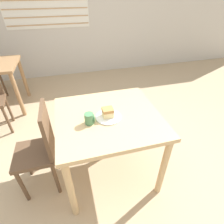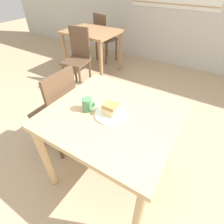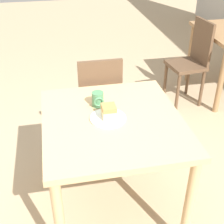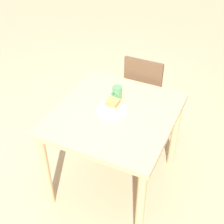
{
  "view_description": "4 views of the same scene",
  "coord_description": "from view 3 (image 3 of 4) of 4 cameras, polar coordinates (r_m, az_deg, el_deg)",
  "views": [
    {
      "loc": [
        -0.35,
        -1.12,
        1.72
      ],
      "look_at": [
        -0.01,
        0.11,
        0.81
      ],
      "focal_mm": 28.0,
      "sensor_mm": 36.0,
      "label": 1
    },
    {
      "loc": [
        0.46,
        -0.72,
        1.59
      ],
      "look_at": [
        -0.03,
        0.06,
        0.83
      ],
      "focal_mm": 28.0,
      "sensor_mm": 36.0,
      "label": 2
    },
    {
      "loc": [
        1.55,
        -0.21,
        1.85
      ],
      "look_at": [
        -0.1,
        0.12,
        0.79
      ],
      "focal_mm": 50.0,
      "sensor_mm": 36.0,
      "label": 3
    },
    {
      "loc": [
        1.61,
        0.86,
        2.19
      ],
      "look_at": [
        -0.03,
        0.1,
        0.78
      ],
      "focal_mm": 50.0,
      "sensor_mm": 36.0,
      "label": 4
    }
  ],
  "objects": [
    {
      "name": "coffee_mug",
      "position": [
        2.06,
        -2.6,
        2.32
      ],
      "size": [
        0.08,
        0.08,
        0.1
      ],
      "color": "#4C8456",
      "rests_on": "dining_table_near"
    },
    {
      "name": "plate",
      "position": [
        1.95,
        -0.75,
        -1.12
      ],
      "size": [
        0.23,
        0.23,
        0.01
      ],
      "color": "white",
      "rests_on": "dining_table_near"
    },
    {
      "name": "cake_slice",
      "position": [
        1.92,
        -0.6,
        0.11
      ],
      "size": [
        0.09,
        0.09,
        0.08
      ],
      "color": "beige",
      "rests_on": "plate"
    },
    {
      "name": "dining_table_near",
      "position": [
        2.01,
        0.1,
        -4.01
      ],
      "size": [
        0.94,
        0.87,
        0.77
      ],
      "color": "tan",
      "rests_on": "ground_plane"
    },
    {
      "name": "chair_far_corner",
      "position": [
        3.58,
        14.33,
        9.18
      ],
      "size": [
        0.4,
        0.4,
        0.94
      ],
      "rotation": [
        0.0,
        0.0,
        0.12
      ],
      "color": "brown",
      "rests_on": "ground_plane"
    },
    {
      "name": "chair_near_window",
      "position": [
        2.63,
        -2.37,
        1.57
      ],
      "size": [
        0.36,
        0.36,
        0.94
      ],
      "rotation": [
        0.0,
        0.0,
        -1.57
      ],
      "color": "brown",
      "rests_on": "ground_plane"
    },
    {
      "name": "ground_plane",
      "position": [
        2.42,
        -2.4,
        -17.74
      ],
      "size": [
        14.0,
        14.0,
        0.0
      ],
      "primitive_type": "plane",
      "color": "tan"
    }
  ]
}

